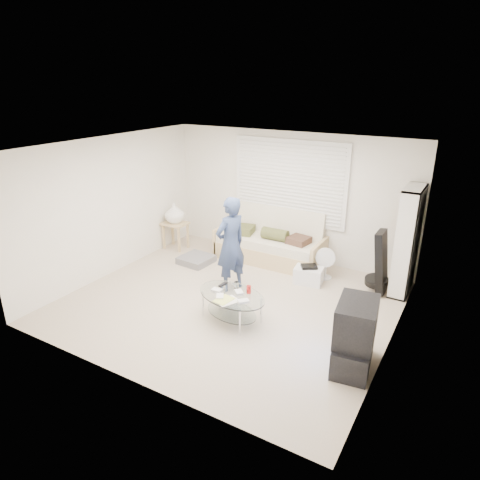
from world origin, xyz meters
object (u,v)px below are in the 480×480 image
Objects in this scene: tv_unit at (355,336)px; futon_sofa at (270,244)px; bookshelf at (407,241)px; coffee_table at (232,299)px.

futon_sofa is at bearing 133.83° from tv_unit.
futon_sofa is at bearing 178.25° from bookshelf.
bookshelf is 1.42× the size of coffee_table.
futon_sofa is 3.47m from tv_unit.
bookshelf is 2.02× the size of tv_unit.
coffee_table is at bearing -131.88° from bookshelf.
bookshelf reaches higher than tv_unit.
bookshelf is at bearing -1.75° from futon_sofa.
tv_unit reaches higher than coffee_table.
tv_unit is (-0.13, -2.42, -0.47)m from bookshelf.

